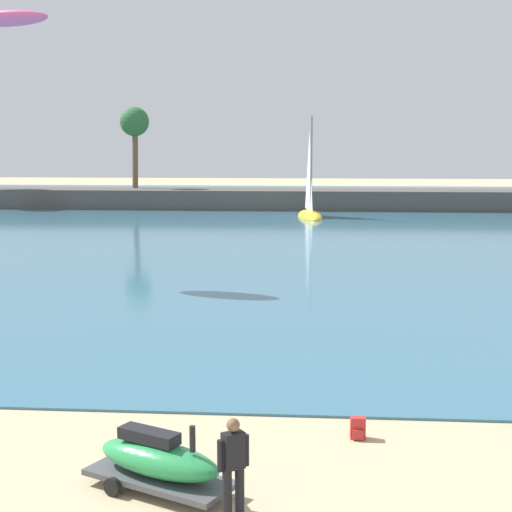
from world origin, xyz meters
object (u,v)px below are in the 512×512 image
object	(u,v)px
watercraft_on_trailer	(158,461)
backpack_near_kite	(358,428)
kite_aloft_high_over_bay	(5,18)
person_rigging_by_gear	(233,466)
sailboat_mid_bay	(310,208)

from	to	relation	value
watercraft_on_trailer	backpack_near_kite	world-z (taller)	watercraft_on_trailer
backpack_near_kite	kite_aloft_high_over_bay	world-z (taller)	kite_aloft_high_over_bay
backpack_near_kite	person_rigging_by_gear	bearing A→B (deg)	-120.36
person_rigging_by_gear	backpack_near_kite	distance (m)	4.24
person_rigging_by_gear	kite_aloft_high_over_bay	xyz separation A→B (m)	(-11.86, 21.30, 10.19)
person_rigging_by_gear	sailboat_mid_bay	xyz separation A→B (m)	(0.69, 51.04, -0.06)
watercraft_on_trailer	sailboat_mid_bay	distance (m)	50.12
kite_aloft_high_over_bay	sailboat_mid_bay	bearing A→B (deg)	82.47
person_rigging_by_gear	sailboat_mid_bay	size ratio (longest dim) A/B	0.19
watercraft_on_trailer	kite_aloft_high_over_bay	distance (m)	25.19
person_rigging_by_gear	backpack_near_kite	xyz separation A→B (m)	(2.11, 3.61, -0.69)
person_rigging_by_gear	sailboat_mid_bay	world-z (taller)	sailboat_mid_bay
watercraft_on_trailer	person_rigging_by_gear	bearing A→B (deg)	-34.79
person_rigging_by_gear	watercraft_on_trailer	bearing A→B (deg)	145.21
backpack_near_kite	watercraft_on_trailer	bearing A→B (deg)	-142.90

